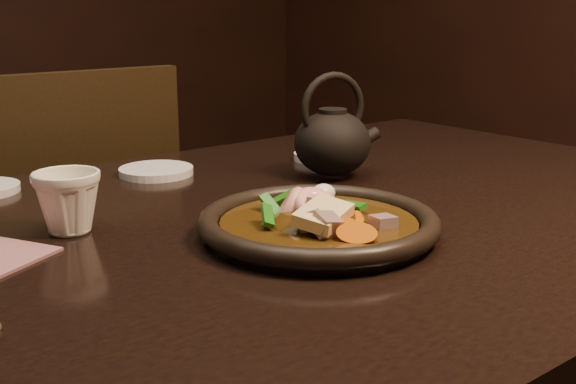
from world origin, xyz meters
TOP-DOWN VIEW (x-y plane):
  - table at (0.00, 0.00)m, footprint 1.60×0.90m
  - chair at (0.04, 0.68)m, footprint 0.43×0.43m
  - plate at (0.05, -0.09)m, footprint 0.29×0.29m
  - stirfry at (0.05, -0.09)m, footprint 0.15×0.20m
  - soy_dish at (0.34, 0.23)m, footprint 0.09×0.09m
  - saucer_right at (0.05, 0.31)m, footprint 0.12×0.12m
  - tea_cup at (-0.18, 0.11)m, footprint 0.09×0.08m
  - teapot at (0.26, 0.12)m, footprint 0.15×0.12m

SIDE VIEW (x-z plane):
  - chair at x=0.04m, z-range 0.04..0.94m
  - table at x=0.00m, z-range 0.30..1.05m
  - saucer_right at x=0.05m, z-range 0.75..0.76m
  - soy_dish at x=0.34m, z-range 0.75..0.76m
  - plate at x=0.05m, z-range 0.75..0.78m
  - stirfry at x=0.05m, z-range 0.74..0.80m
  - tea_cup at x=-0.18m, z-range 0.75..0.83m
  - teapot at x=0.26m, z-range 0.73..0.89m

